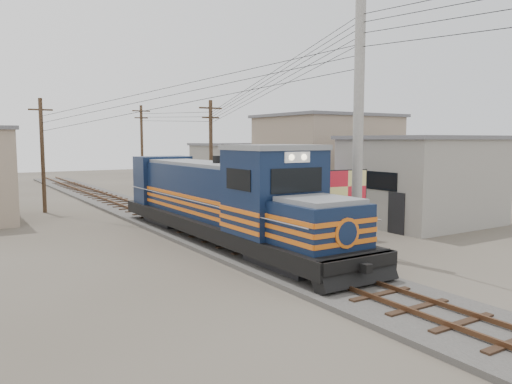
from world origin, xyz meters
TOP-DOWN VIEW (x-y plane):
  - ground at (0.00, 0.00)m, footprint 120.00×120.00m
  - ballast at (0.00, 10.00)m, footprint 3.60×70.00m
  - track at (0.00, 10.00)m, footprint 1.15×70.00m
  - locomotive at (0.00, 3.97)m, footprint 3.09×16.84m
  - utility_pole_main at (3.50, -0.50)m, footprint 0.40×0.40m
  - wooden_pole_mid at (4.50, 14.00)m, footprint 1.60×0.24m
  - wooden_pole_far at (4.80, 28.00)m, footprint 1.60×0.24m
  - wooden_pole_left at (-5.00, 18.00)m, footprint 1.60×0.24m
  - power_lines at (-0.14, 8.49)m, footprint 9.65×19.00m
  - shophouse_front at (11.50, 3.00)m, footprint 7.35×6.30m
  - shophouse_mid at (12.50, 12.00)m, footprint 8.40×7.35m
  - shophouse_back at (11.00, 22.00)m, footprint 6.30×6.30m
  - billboard at (4.97, 1.66)m, footprint 2.05×0.37m
  - market_umbrella at (7.17, 6.24)m, footprint 3.19×3.19m
  - vendor at (6.19, 5.63)m, footprint 0.65×0.44m
  - plant_nursery at (5.45, 5.26)m, footprint 3.56×3.21m

SIDE VIEW (x-z plane):
  - ground at x=0.00m, z-range 0.00..0.00m
  - ballast at x=0.00m, z-range 0.00..0.16m
  - track at x=0.00m, z-range 0.20..0.32m
  - plant_nursery at x=5.45m, z-range -0.08..1.04m
  - vendor at x=6.19m, z-range 0.00..1.74m
  - locomotive at x=0.00m, z-range -0.28..3.89m
  - shophouse_back at x=11.00m, z-range 0.01..4.21m
  - billboard at x=4.97m, z-range 0.75..3.92m
  - shophouse_front at x=11.50m, z-range 0.01..4.71m
  - market_umbrella at x=7.17m, z-range 1.03..3.73m
  - shophouse_mid at x=12.50m, z-range 0.01..6.21m
  - wooden_pole_mid at x=4.50m, z-range 0.18..7.18m
  - wooden_pole_left at x=-5.00m, z-range 0.18..7.18m
  - wooden_pole_far at x=4.80m, z-range 0.18..7.68m
  - utility_pole_main at x=3.50m, z-range 0.00..10.00m
  - power_lines at x=-0.14m, z-range 5.91..9.21m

